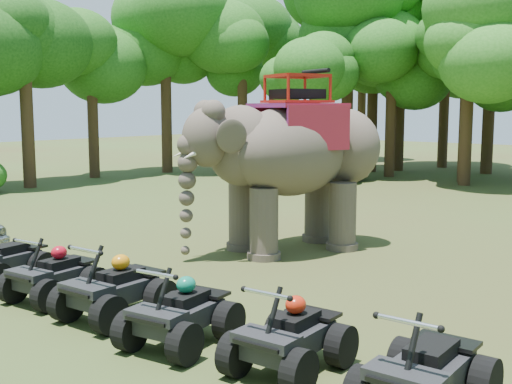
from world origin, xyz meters
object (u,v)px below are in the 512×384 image
(elephant, at_px, (293,161))
(atv_4, at_px, (290,326))
(atv_1, at_px, (53,268))
(atv_3, at_px, (180,304))
(atv_2, at_px, (114,280))
(atv_0, at_px, (3,252))
(atv_5, at_px, (426,359))

(elephant, bearing_deg, atv_4, -30.67)
(elephant, xyz_separation_m, atv_1, (-0.93, -6.34, -1.64))
(atv_1, bearing_deg, atv_3, -7.52)
(atv_2, height_order, atv_4, atv_2)
(atv_1, relative_size, atv_2, 0.93)
(elephant, relative_size, atv_0, 3.10)
(atv_1, xyz_separation_m, atv_3, (3.52, -0.13, 0.02))
(atv_5, bearing_deg, atv_4, 179.06)
(atv_5, bearing_deg, atv_1, 179.32)
(atv_2, bearing_deg, atv_3, -8.34)
(atv_0, xyz_separation_m, atv_3, (5.33, -0.15, -0.00))
(elephant, xyz_separation_m, atv_0, (-2.74, -6.31, -1.61))
(atv_0, distance_m, atv_3, 5.33)
(atv_0, height_order, atv_2, atv_2)
(elephant, bearing_deg, atv_2, -59.02)
(atv_3, relative_size, atv_4, 1.01)
(elephant, relative_size, atv_5, 3.03)
(elephant, relative_size, atv_4, 3.14)
(atv_1, bearing_deg, elephant, 76.22)
(atv_2, relative_size, atv_4, 1.06)
(atv_3, bearing_deg, atv_1, 170.05)
(atv_1, distance_m, atv_2, 1.73)
(atv_2, xyz_separation_m, atv_5, (5.60, 0.13, -0.01))
(elephant, distance_m, atv_4, 7.80)
(elephant, distance_m, atv_2, 6.54)
(atv_0, bearing_deg, atv_1, -8.16)
(atv_0, bearing_deg, atv_5, -6.43)
(atv_0, height_order, atv_3, atv_0)
(atv_5, bearing_deg, elephant, 134.08)
(atv_4, bearing_deg, atv_0, 177.73)
(elephant, xyz_separation_m, atv_3, (2.59, -6.46, -1.62))
(elephant, height_order, atv_3, elephant)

